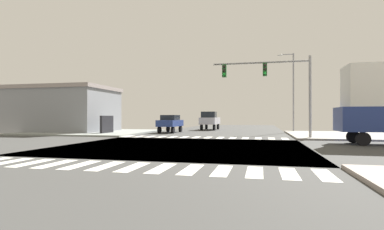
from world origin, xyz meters
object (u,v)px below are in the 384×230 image
at_px(traffic_signal_mast, 270,78).
at_px(street_lamp, 291,85).
at_px(sedan_farside_1, 170,122).
at_px(pickup_nearside_1, 210,120).
at_px(bank_building, 49,110).

height_order(traffic_signal_mast, street_lamp, street_lamp).
bearing_deg(sedan_farside_1, traffic_signal_mast, 146.42).
xyz_separation_m(traffic_signal_mast, pickup_nearside_1, (-7.14, 14.38, -3.41)).
height_order(street_lamp, pickup_nearside_1, street_lamp).
xyz_separation_m(street_lamp, sedan_farside_1, (-12.70, -3.68, -4.01)).
bearing_deg(bank_building, pickup_nearside_1, 29.17).
xyz_separation_m(bank_building, sedan_farside_1, (13.70, 1.68, -1.38)).
height_order(street_lamp, sedan_farside_1, street_lamp).
height_order(bank_building, sedan_farside_1, bank_building).
distance_m(street_lamp, bank_building, 27.07).
bearing_deg(traffic_signal_mast, sedan_farside_1, 146.42).
height_order(traffic_signal_mast, pickup_nearside_1, traffic_signal_mast).
bearing_deg(traffic_signal_mast, pickup_nearside_1, 116.42).
bearing_deg(sedan_farside_1, street_lamp, -163.84).
height_order(pickup_nearside_1, sedan_farside_1, pickup_nearside_1).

